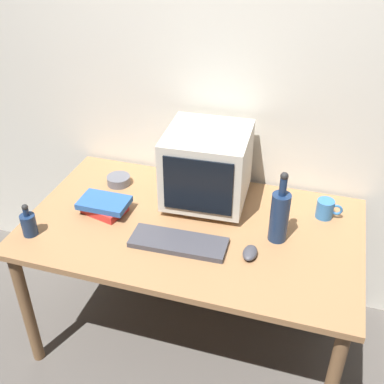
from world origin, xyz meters
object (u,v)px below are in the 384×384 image
crt_monitor (207,167)px  book_stack (104,206)px  bottle_tall (280,215)px  cd_spindle (119,180)px  bottle_short (29,223)px  keyboard (179,242)px  mug (326,209)px  computer_mouse (250,253)px

crt_monitor → book_stack: 0.52m
book_stack → bottle_tall: bearing=2.6°
book_stack → cd_spindle: 0.25m
bottle_tall → cd_spindle: (-0.85, 0.21, -0.11)m
bottle_short → book_stack: (0.24, 0.25, -0.02)m
cd_spindle → book_stack: bearing=-80.8°
keyboard → mug: mug is taller
bottle_tall → book_stack: bearing=-177.4°
bottle_tall → cd_spindle: 0.88m
crt_monitor → mug: (0.57, 0.03, -0.15)m
keyboard → mug: 0.71m
bottle_short → cd_spindle: 0.54m
computer_mouse → bottle_tall: 0.21m
keyboard → bottle_tall: (0.40, 0.17, 0.12)m
crt_monitor → cd_spindle: (-0.48, 0.01, -0.17)m
book_stack → cd_spindle: size_ratio=1.93×
bottle_tall → mug: 0.31m
mug → cd_spindle: (-1.04, -0.02, -0.02)m
bottle_short → book_stack: 0.35m
crt_monitor → mug: crt_monitor is taller
computer_mouse → cd_spindle: (-0.76, 0.36, 0.00)m
computer_mouse → cd_spindle: size_ratio=0.83×
crt_monitor → keyboard: crt_monitor is taller
keyboard → bottle_short: bottle_short is taller
crt_monitor → computer_mouse: size_ratio=4.05×
keyboard → cd_spindle: bearing=138.1°
computer_mouse → mug: bearing=53.9°
bottle_tall → bottle_short: size_ratio=2.13×
crt_monitor → cd_spindle: crt_monitor is taller
book_stack → mug: size_ratio=1.93×
bottle_short → cd_spindle: size_ratio=1.33×
book_stack → cd_spindle: book_stack is taller
computer_mouse → cd_spindle: cd_spindle is taller
crt_monitor → book_stack: crt_monitor is taller
crt_monitor → bottle_tall: size_ratio=1.19×
mug → cd_spindle: size_ratio=1.00×
mug → book_stack: bearing=-165.2°
bottle_short → crt_monitor: bearing=35.6°
bottle_tall → computer_mouse: bearing=-121.0°
cd_spindle → bottle_short: bearing=-112.1°
bottle_tall → book_stack: 0.82m
bottle_short → mug: size_ratio=1.33×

